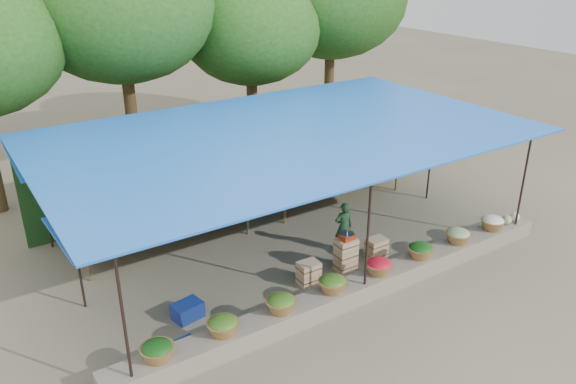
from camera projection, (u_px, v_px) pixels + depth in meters
ground at (286, 243)px, 13.65m from camera, size 60.00×60.00×0.00m
stone_curb at (359, 289)px, 11.46m from camera, size 10.60×0.55×0.40m
stall_canopy at (284, 137)px, 12.60m from camera, size 10.80×6.60×2.82m
produce_baskets at (356, 275)px, 11.26m from camera, size 8.98×0.58×0.34m
netting_backdrop at (224, 157)px, 15.55m from camera, size 10.60×0.06×2.50m
tree_row at (188, 16)px, 16.65m from camera, size 16.51×5.50×7.12m
fruit_table_left at (166, 225)px, 13.18m from camera, size 4.21×0.95×0.93m
fruit_table_right at (335, 180)px, 15.69m from camera, size 4.21×0.95×0.93m
crate_counter at (345, 258)px, 12.38m from camera, size 2.36×0.35×0.77m
weighing_scale at (347, 236)px, 12.18m from camera, size 0.31×0.31×0.33m
vendor_seated at (344, 227)px, 13.07m from camera, size 0.51×0.40×1.23m
customer_left at (163, 209)px, 13.54m from camera, size 0.79×0.62×1.60m
customer_mid at (244, 183)px, 15.16m from camera, size 1.07×0.76×1.49m
customer_right at (331, 166)px, 16.20m from camera, size 0.99×0.68×1.57m
blue_crate_front at (182, 353)px, 9.70m from camera, size 0.59×0.45×0.34m
blue_crate_back at (188, 311)px, 10.83m from camera, size 0.61×0.49×0.33m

